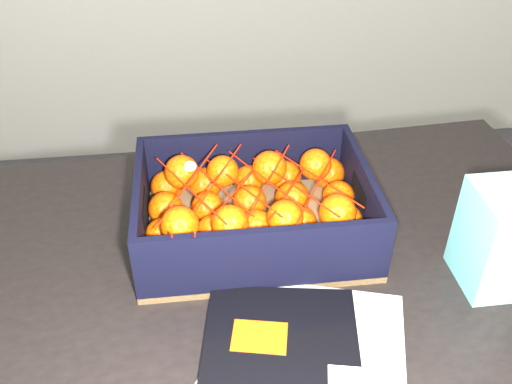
{
  "coord_description": "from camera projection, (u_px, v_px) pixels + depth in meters",
  "views": [
    {
      "loc": [
        -0.43,
        -0.5,
        1.39
      ],
      "look_at": [
        -0.35,
        0.21,
        0.86
      ],
      "focal_mm": 39.99,
      "sensor_mm": 36.0,
      "label": 1
    }
  ],
  "objects": [
    {
      "name": "retail_carton",
      "position": [
        492.0,
        239.0,
        0.84
      ],
      "size": [
        0.07,
        0.11,
        0.16
      ],
      "primitive_type": "cube",
      "rotation": [
        0.0,
        0.0,
        0.01
      ],
      "color": "white",
      "rests_on": "table"
    },
    {
      "name": "table",
      "position": [
        261.0,
        318.0,
        0.95
      ],
      "size": [
        1.25,
        0.88,
        0.75
      ],
      "color": "black",
      "rests_on": "ground"
    },
    {
      "name": "clementine_heap",
      "position": [
        255.0,
        208.0,
        0.95
      ],
      "size": [
        0.36,
        0.27,
        0.11
      ],
      "color": "#FF4B05",
      "rests_on": "produce_crate"
    },
    {
      "name": "magazine_stack",
      "position": [
        297.0,
        368.0,
        0.75
      ],
      "size": [
        0.35,
        0.34,
        0.02
      ],
      "color": "#B8B9B4",
      "rests_on": "table"
    },
    {
      "name": "produce_crate",
      "position": [
        254.0,
        216.0,
        0.96
      ],
      "size": [
        0.38,
        0.29,
        0.12
      ],
      "color": "brown",
      "rests_on": "table"
    },
    {
      "name": "mesh_net",
      "position": [
        249.0,
        188.0,
        0.91
      ],
      "size": [
        0.32,
        0.25,
        0.09
      ],
      "color": "red",
      "rests_on": "clementine_heap"
    }
  ]
}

